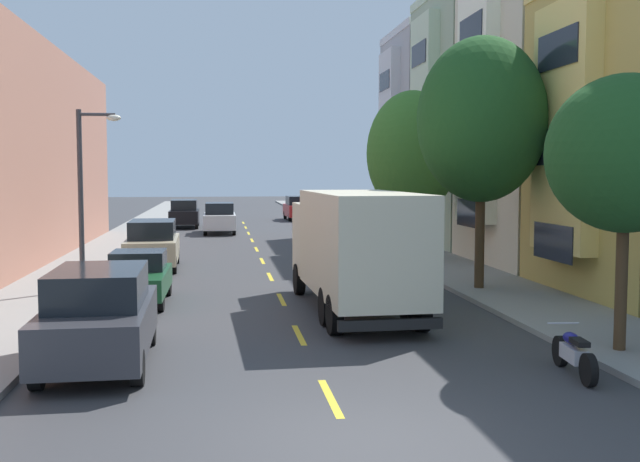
# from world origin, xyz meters

# --- Properties ---
(ground_plane) EXTENTS (160.00, 160.00, 0.00)m
(ground_plane) POSITION_xyz_m (0.00, 30.00, 0.00)
(ground_plane) COLOR #38383A
(sidewalk_left) EXTENTS (3.20, 120.00, 0.14)m
(sidewalk_left) POSITION_xyz_m (-7.10, 28.00, 0.07)
(sidewalk_left) COLOR gray
(sidewalk_left) RESTS_ON ground_plane
(sidewalk_right) EXTENTS (3.20, 120.00, 0.14)m
(sidewalk_right) POSITION_xyz_m (7.10, 28.00, 0.07)
(sidewalk_right) COLOR gray
(sidewalk_right) RESTS_ON ground_plane
(lane_centerline_dashes) EXTENTS (0.14, 47.20, 0.01)m
(lane_centerline_dashes) POSITION_xyz_m (0.00, 24.50, 0.00)
(lane_centerline_dashes) COLOR yellow
(lane_centerline_dashes) RESTS_ON ground_plane
(townhouse_third_cream) EXTENTS (12.59, 7.62, 12.58)m
(townhouse_third_cream) POSITION_xyz_m (14.59, 18.87, 6.09)
(townhouse_third_cream) COLOR beige
(townhouse_third_cream) RESTS_ON ground_plane
(townhouse_fourth_sage) EXTENTS (11.05, 7.62, 12.91)m
(townhouse_fourth_sage) POSITION_xyz_m (13.82, 26.69, 6.26)
(townhouse_fourth_sage) COLOR #99AD8E
(townhouse_fourth_sage) RESTS_ON ground_plane
(townhouse_fifth_dove_grey) EXTENTS (12.88, 7.62, 12.39)m
(townhouse_fifth_dove_grey) POSITION_xyz_m (14.73, 34.51, 5.99)
(townhouse_fifth_dove_grey) COLOR #A8A8AD
(townhouse_fifth_dove_grey) RESTS_ON ground_plane
(street_tree_nearest) EXTENTS (3.22, 3.22, 5.69)m
(street_tree_nearest) POSITION_xyz_m (6.40, 4.08, 4.19)
(street_tree_nearest) COLOR #47331E
(street_tree_nearest) RESTS_ON sidewalk_right
(street_tree_second) EXTENTS (4.07, 4.07, 7.95)m
(street_tree_second) POSITION_xyz_m (6.40, 12.60, 5.47)
(street_tree_second) COLOR #47331E
(street_tree_second) RESTS_ON sidewalk_right
(street_tree_third) EXTENTS (3.92, 3.92, 7.18)m
(street_tree_third) POSITION_xyz_m (6.40, 21.13, 4.64)
(street_tree_third) COLOR #47331E
(street_tree_third) RESTS_ON sidewalk_right
(street_lamp) EXTENTS (1.35, 0.28, 5.62)m
(street_lamp) POSITION_xyz_m (-5.92, 13.79, 3.47)
(street_lamp) COLOR #38383D
(street_lamp) RESTS_ON sidewalk_left
(delivery_box_truck) EXTENTS (2.65, 8.20, 3.31)m
(delivery_box_truck) POSITION_xyz_m (1.81, 9.60, 1.89)
(delivery_box_truck) COLOR beige
(delivery_box_truck) RESTS_ON ground_plane
(parked_suv_red) EXTENTS (2.05, 4.84, 1.93)m
(parked_suv_red) POSITION_xyz_m (4.48, 49.72, 0.99)
(parked_suv_red) COLOR #AD1E1E
(parked_suv_red) RESTS_ON ground_plane
(parked_hatchback_forest) EXTENTS (1.78, 4.02, 1.50)m
(parked_hatchback_forest) POSITION_xyz_m (-4.22, 11.96, 0.76)
(parked_hatchback_forest) COLOR #194C28
(parked_hatchback_forest) RESTS_ON ground_plane
(parked_suv_charcoal) EXTENTS (2.04, 4.84, 1.93)m
(parked_suv_charcoal) POSITION_xyz_m (-4.21, 4.79, 0.99)
(parked_suv_charcoal) COLOR #333338
(parked_suv_charcoal) RESTS_ON ground_plane
(parked_suv_champagne) EXTENTS (2.05, 4.84, 1.93)m
(parked_suv_champagne) POSITION_xyz_m (-4.46, 19.94, 0.99)
(parked_suv_champagne) COLOR tan
(parked_suv_champagne) RESTS_ON ground_plane
(parked_suv_black) EXTENTS (1.98, 4.81, 1.93)m
(parked_suv_black) POSITION_xyz_m (-4.21, 42.64, 0.99)
(parked_suv_black) COLOR black
(parked_suv_black) RESTS_ON ground_plane
(parked_sedan_orange) EXTENTS (1.89, 4.54, 1.43)m
(parked_sedan_orange) POSITION_xyz_m (4.28, 31.51, 0.75)
(parked_sedan_orange) COLOR orange
(parked_sedan_orange) RESTS_ON ground_plane
(moving_white_sedan) EXTENTS (1.95, 4.80, 1.93)m
(moving_white_sedan) POSITION_xyz_m (-1.80, 37.25, 0.99)
(moving_white_sedan) COLOR silver
(moving_white_sedan) RESTS_ON ground_plane
(parked_motorcycle) EXTENTS (0.62, 2.05, 0.90)m
(parked_motorcycle) POSITION_xyz_m (4.75, 2.78, 0.41)
(parked_motorcycle) COLOR black
(parked_motorcycle) RESTS_ON ground_plane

